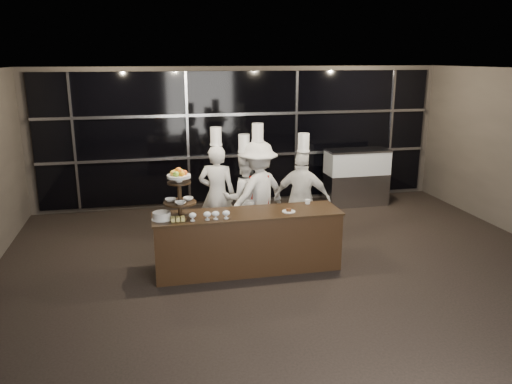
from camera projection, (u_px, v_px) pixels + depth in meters
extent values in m
plane|color=black|center=(315.00, 305.00, 6.61)|extent=(10.00, 10.00, 0.00)
plane|color=black|center=(323.00, 73.00, 5.83)|extent=(10.00, 10.00, 0.00)
plane|color=#473F38|center=(242.00, 136.00, 10.93)|extent=(9.00, 0.00, 9.00)
cube|color=black|center=(243.00, 137.00, 10.88)|extent=(8.60, 0.04, 2.80)
cube|color=#A5A5AA|center=(243.00, 155.00, 10.93)|extent=(8.60, 0.06, 0.06)
cube|color=#A5A5AA|center=(243.00, 114.00, 10.70)|extent=(8.60, 0.06, 0.06)
cube|color=#A5A5AA|center=(74.00, 143.00, 10.12)|extent=(0.05, 0.05, 2.80)
cube|color=#A5A5AA|center=(188.00, 139.00, 10.60)|extent=(0.05, 0.05, 2.80)
cube|color=#A5A5AA|center=(296.00, 135.00, 11.10)|extent=(0.05, 0.05, 2.80)
cube|color=#A5A5AA|center=(391.00, 132.00, 11.58)|extent=(0.05, 0.05, 2.80)
cube|color=black|center=(247.00, 242.00, 7.62)|extent=(2.80, 0.70, 0.90)
cube|color=black|center=(247.00, 214.00, 7.50)|extent=(2.84, 0.74, 0.03)
cylinder|color=black|center=(180.00, 216.00, 7.29)|extent=(0.24, 0.24, 0.03)
cylinder|color=black|center=(179.00, 194.00, 7.20)|extent=(0.06, 0.06, 0.70)
cylinder|color=black|center=(180.00, 203.00, 7.23)|extent=(0.48, 0.48, 0.02)
cylinder|color=black|center=(179.00, 183.00, 7.15)|extent=(0.34, 0.34, 0.02)
cylinder|color=white|center=(179.00, 180.00, 7.14)|extent=(0.10, 0.10, 0.06)
cylinder|color=white|center=(179.00, 176.00, 7.13)|extent=(0.34, 0.34, 0.04)
sphere|color=#F05814|center=(184.00, 173.00, 7.13)|extent=(0.09, 0.09, 0.09)
sphere|color=#85B22D|center=(181.00, 172.00, 7.19)|extent=(0.09, 0.09, 0.09)
sphere|color=orange|center=(175.00, 172.00, 7.17)|extent=(0.09, 0.09, 0.09)
sphere|color=yellow|center=(173.00, 173.00, 7.10)|extent=(0.09, 0.09, 0.09)
sphere|color=#8CBE31|center=(176.00, 174.00, 7.04)|extent=(0.09, 0.09, 0.09)
sphere|color=#FF9D15|center=(182.00, 174.00, 7.06)|extent=(0.09, 0.09, 0.09)
sphere|color=orange|center=(179.00, 170.00, 7.11)|extent=(0.09, 0.09, 0.09)
imported|color=white|center=(170.00, 200.00, 7.25)|extent=(0.16, 0.16, 0.04)
imported|color=white|center=(188.00, 199.00, 7.31)|extent=(0.15, 0.15, 0.05)
imported|color=white|center=(180.00, 203.00, 7.11)|extent=(0.16, 0.16, 0.04)
cylinder|color=silver|center=(193.00, 221.00, 7.11)|extent=(0.07, 0.07, 0.01)
cylinder|color=silver|center=(193.00, 218.00, 7.11)|extent=(0.02, 0.02, 0.05)
ellipsoid|color=silver|center=(192.00, 215.00, 7.09)|extent=(0.11, 0.11, 0.08)
ellipsoid|color=green|center=(192.00, 215.00, 7.09)|extent=(0.08, 0.08, 0.05)
cylinder|color=silver|center=(207.00, 220.00, 7.16)|extent=(0.07, 0.07, 0.01)
cylinder|color=silver|center=(207.00, 217.00, 7.15)|extent=(0.02, 0.02, 0.05)
ellipsoid|color=silver|center=(207.00, 214.00, 7.14)|extent=(0.11, 0.11, 0.08)
ellipsoid|color=red|center=(207.00, 214.00, 7.14)|extent=(0.08, 0.08, 0.05)
cylinder|color=silver|center=(216.00, 219.00, 7.18)|extent=(0.07, 0.07, 0.01)
cylinder|color=silver|center=(216.00, 217.00, 7.18)|extent=(0.02, 0.02, 0.05)
ellipsoid|color=silver|center=(216.00, 214.00, 7.16)|extent=(0.11, 0.11, 0.08)
ellipsoid|color=beige|center=(216.00, 213.00, 7.16)|extent=(0.08, 0.08, 0.05)
cylinder|color=silver|center=(226.00, 218.00, 7.22)|extent=(0.07, 0.07, 0.01)
cylinder|color=silver|center=(226.00, 216.00, 7.21)|extent=(0.02, 0.02, 0.05)
ellipsoid|color=silver|center=(226.00, 213.00, 7.19)|extent=(0.11, 0.11, 0.08)
ellipsoid|color=#4E2A13|center=(226.00, 213.00, 7.19)|extent=(0.08, 0.08, 0.05)
cylinder|color=white|center=(162.00, 219.00, 7.19)|extent=(0.30, 0.30, 0.01)
cylinder|color=white|center=(162.00, 215.00, 7.17)|extent=(0.26, 0.26, 0.10)
cube|color=#D7C969|center=(173.00, 220.00, 7.07)|extent=(0.06, 0.06, 0.05)
cube|color=#D7C969|center=(178.00, 220.00, 7.08)|extent=(0.06, 0.06, 0.05)
cube|color=#D7C969|center=(183.00, 219.00, 7.10)|extent=(0.06, 0.06, 0.05)
cube|color=#D7C969|center=(173.00, 218.00, 7.14)|extent=(0.06, 0.06, 0.05)
cube|color=#D7C969|center=(178.00, 218.00, 7.15)|extent=(0.06, 0.06, 0.05)
cube|color=#D7C969|center=(183.00, 218.00, 7.17)|extent=(0.06, 0.06, 0.05)
cylinder|color=white|center=(289.00, 211.00, 7.53)|extent=(0.20, 0.20, 0.01)
cylinder|color=#4C2814|center=(289.00, 210.00, 7.53)|extent=(0.08, 0.08, 0.04)
cylinder|color=white|center=(308.00, 202.00, 7.94)|extent=(0.08, 0.08, 0.07)
cube|color=#A5A5AA|center=(356.00, 189.00, 11.08)|extent=(1.35, 0.58, 0.70)
cube|color=silver|center=(357.00, 163.00, 10.92)|extent=(1.35, 0.58, 0.50)
cube|color=#FFC67F|center=(357.00, 163.00, 10.92)|extent=(1.25, 0.48, 0.40)
cube|color=#A5A5AA|center=(358.00, 150.00, 10.85)|extent=(1.37, 0.60, 0.04)
imported|color=silver|center=(217.00, 195.00, 8.61)|extent=(0.74, 0.61, 1.76)
cylinder|color=white|center=(216.00, 136.00, 8.35)|extent=(0.19, 0.19, 0.30)
cylinder|color=white|center=(216.00, 145.00, 8.38)|extent=(0.21, 0.21, 0.03)
imported|color=white|center=(244.00, 198.00, 8.65)|extent=(0.82, 0.66, 1.63)
cylinder|color=white|center=(244.00, 143.00, 8.40)|extent=(0.19, 0.19, 0.30)
cylinder|color=white|center=(244.00, 152.00, 8.44)|extent=(0.21, 0.21, 0.03)
imported|color=white|center=(258.00, 193.00, 8.59)|extent=(1.36, 1.17, 1.82)
cylinder|color=white|center=(258.00, 132.00, 8.31)|extent=(0.19, 0.19, 0.30)
cylinder|color=white|center=(258.00, 141.00, 8.35)|extent=(0.21, 0.21, 0.03)
cube|color=#99140B|center=(259.00, 195.00, 8.48)|extent=(0.34, 0.03, 0.68)
imported|color=white|center=(302.00, 199.00, 8.52)|extent=(1.05, 0.81, 1.67)
cylinder|color=white|center=(304.00, 142.00, 8.26)|extent=(0.19, 0.19, 0.30)
cylinder|color=white|center=(303.00, 151.00, 8.30)|extent=(0.21, 0.21, 0.03)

